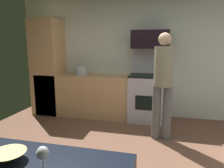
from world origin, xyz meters
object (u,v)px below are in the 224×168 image
microwave (150,39)px  stock_pot (81,70)px  oven_range (148,96)px  person_cook (163,81)px  mixing_bowl_prep (9,157)px  wine_glass_mid (43,155)px

microwave → stock_pot: 1.60m
oven_range → stock_pot: 1.54m
oven_range → microwave: size_ratio=1.99×
oven_range → person_cook: size_ratio=0.85×
stock_pot → person_cook: bearing=-26.4°
stock_pot → microwave: bearing=3.1°
mixing_bowl_prep → stock_pot: (-0.90, 3.33, 0.07)m
mixing_bowl_prep → stock_pot: bearing=105.2°
mixing_bowl_prep → wine_glass_mid: (0.27, -0.08, 0.09)m
mixing_bowl_prep → stock_pot: 3.45m
wine_glass_mid → stock_pot: (-1.17, 3.40, -0.01)m
mixing_bowl_prep → person_cook: bearing=71.2°
oven_range → wine_glass_mid: 3.45m
oven_range → wine_glass_mid: bearing=-94.9°
oven_range → microwave: bearing=90.0°
mixing_bowl_prep → wine_glass_mid: 0.29m
oven_range → microwave: 1.14m
person_cook → stock_pot: person_cook is taller
oven_range → wine_glass_mid: size_ratio=9.15×
microwave → person_cook: 1.19m
oven_range → wine_glass_mid: oven_range is taller
person_cook → microwave: bearing=106.4°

